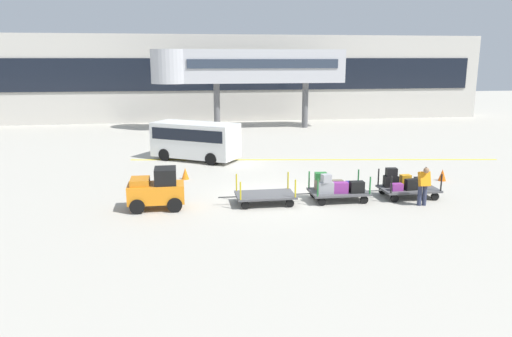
# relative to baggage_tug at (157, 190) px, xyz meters

# --- Properties ---
(ground_plane) EXTENTS (120.00, 120.00, 0.00)m
(ground_plane) POSITION_rel_baggage_tug_xyz_m (4.72, 0.98, -0.75)
(ground_plane) COLOR #B2ADA0
(apron_lead_line) EXTENTS (20.55, 3.18, 0.01)m
(apron_lead_line) POSITION_rel_baggage_tug_xyz_m (8.34, 8.05, -0.75)
(apron_lead_line) COLOR yellow
(apron_lead_line) RESTS_ON ground_plane
(terminal_building) EXTENTS (49.02, 2.51, 7.65)m
(terminal_building) POSITION_rel_baggage_tug_xyz_m (4.72, 26.96, 3.08)
(terminal_building) COLOR #BCB7AD
(terminal_building) RESTS_ON ground_plane
(jet_bridge) EXTENTS (15.28, 3.00, 6.29)m
(jet_bridge) POSITION_rel_baggage_tug_xyz_m (5.76, 20.97, 4.18)
(jet_bridge) COLOR #B7B7BC
(jet_bridge) RESTS_ON ground_plane
(baggage_tug) EXTENTS (2.11, 1.24, 1.58)m
(baggage_tug) POSITION_rel_baggage_tug_xyz_m (0.00, 0.00, 0.00)
(baggage_tug) COLOR orange
(baggage_tug) RESTS_ON ground_plane
(baggage_cart_lead) EXTENTS (3.00, 1.41, 1.10)m
(baggage_cart_lead) POSITION_rel_baggage_tug_xyz_m (4.16, 0.02, -0.41)
(baggage_cart_lead) COLOR #4C4C4F
(baggage_cart_lead) RESTS_ON ground_plane
(baggage_cart_middle) EXTENTS (3.00, 1.41, 1.18)m
(baggage_cart_middle) POSITION_rel_baggage_tug_xyz_m (7.10, 0.01, -0.21)
(baggage_cart_middle) COLOR #4C4C4F
(baggage_cart_middle) RESTS_ON ground_plane
(baggage_cart_tail) EXTENTS (3.00, 1.41, 1.19)m
(baggage_cart_tail) POSITION_rel_baggage_tug_xyz_m (10.02, 0.12, -0.24)
(baggage_cart_tail) COLOR #4C4C4F
(baggage_cart_tail) RESTS_ON ground_plane
(baggage_handler) EXTENTS (0.44, 0.46, 1.56)m
(baggage_handler) POSITION_rel_baggage_tug_xyz_m (10.17, -1.16, 0.11)
(baggage_handler) COLOR #2D334C
(baggage_handler) RESTS_ON ground_plane
(shuttle_van) EXTENTS (5.07, 4.18, 2.10)m
(shuttle_van) POSITION_rel_baggage_tug_xyz_m (1.71, 8.99, 0.48)
(shuttle_van) COLOR white
(shuttle_van) RESTS_ON ground_plane
(safety_cone_near) EXTENTS (0.36, 0.36, 0.55)m
(safety_cone_near) POSITION_rel_baggage_tug_xyz_m (13.00, 2.46, -0.48)
(safety_cone_near) COLOR #EA590F
(safety_cone_near) RESTS_ON ground_plane
(safety_cone_far) EXTENTS (0.36, 0.36, 0.55)m
(safety_cone_far) POSITION_rel_baggage_tug_xyz_m (1.09, 4.54, -0.48)
(safety_cone_far) COLOR orange
(safety_cone_far) RESTS_ON ground_plane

